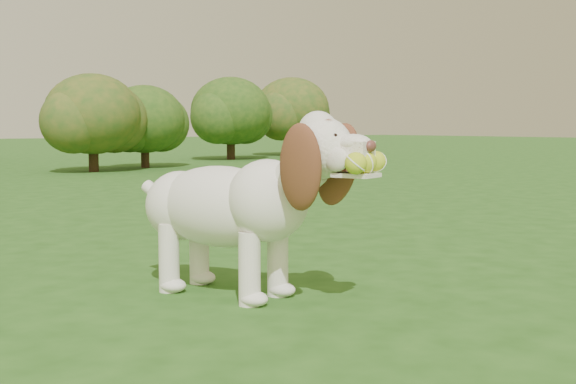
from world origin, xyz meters
TOP-DOWN VIEW (x-y plane):
  - ground at (0.00, 0.00)m, footprint 80.00×80.00m
  - dog at (0.21, -0.49)m, footprint 0.69×1.20m
  - shrub_h at (9.37, 11.47)m, footprint 1.88×1.88m
  - shrub_d at (4.05, 8.66)m, footprint 1.40×1.40m
  - shrub_c at (2.89, 8.10)m, footprint 1.52×1.52m
  - shrub_f at (6.91, 10.41)m, footprint 1.74×1.74m

SIDE VIEW (x-z plane):
  - ground at x=0.00m, z-range 0.00..0.00m
  - dog at x=0.21m, z-range 0.03..0.83m
  - shrub_d at x=4.05m, z-range 0.13..1.58m
  - shrub_c at x=2.89m, z-range 0.14..1.71m
  - shrub_f at x=6.91m, z-range 0.16..1.96m
  - shrub_h at x=9.37m, z-range 0.17..2.12m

